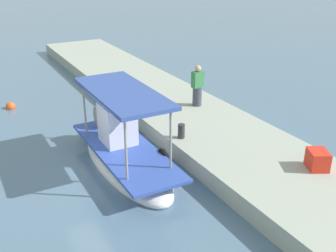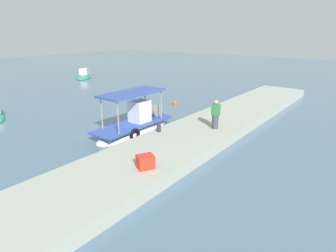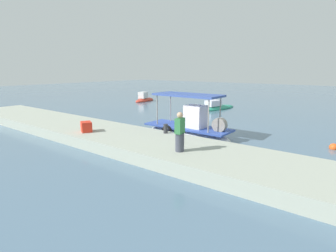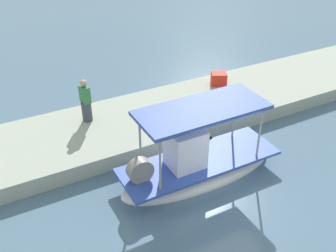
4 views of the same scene
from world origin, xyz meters
The scene contains 6 objects.
ground_plane centered at (0.00, 0.00, 0.00)m, with size 120.00×120.00×0.00m, color slate.
dock_quay centered at (0.00, -4.30, 0.30)m, with size 36.00×3.92×0.60m, color #A4AA9A.
main_fishing_boat centered at (0.39, -0.75, 0.46)m, with size 5.62×1.94×2.94m.
fisherman_near_bollard centered at (2.69, -4.98, 1.36)m, with size 0.43×0.51×1.69m.
mooring_bollard centered at (0.23, -2.79, 0.84)m, with size 0.24×0.24×0.50m, color #2D2D33.
cargo_crate centered at (-3.51, -5.20, 0.88)m, with size 0.67×0.54×0.56m, color red.
Camera 4 is at (6.16, 7.97, 8.41)m, focal length 42.37 mm.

